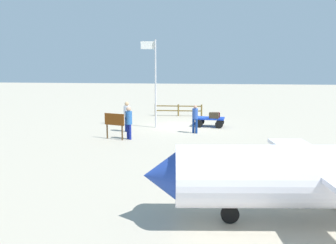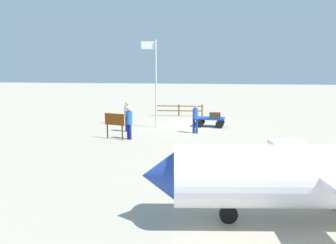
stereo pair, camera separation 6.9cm
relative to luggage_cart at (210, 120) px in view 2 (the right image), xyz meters
The scene contains 12 objects.
ground_plane 1.68m from the luggage_cart, ahead, with size 120.00×120.00×0.00m, color #B3A893.
luggage_cart is the anchor object (origin of this frame).
suitcase_grey 0.55m from the luggage_cart, 131.15° to the left, with size 0.61×0.38×0.37m.
suitcase_navy 0.53m from the luggage_cart, behind, with size 0.46×0.33×0.34m.
suitcase_dark 0.58m from the luggage_cart, 148.81° to the right, with size 0.49×0.41×0.30m.
worker_lead 2.48m from the luggage_cart, 71.82° to the left, with size 0.43×0.43×1.62m.
worker_trailing 5.35m from the luggage_cart, 27.37° to the left, with size 0.53×0.53×1.76m.
worker_supervisor 6.06m from the luggage_cart, 47.85° to the left, with size 0.49×0.49×1.72m.
airplane_near 13.39m from the luggage_cart, 102.39° to the left, with size 8.13×6.56×3.11m.
flagpole 4.42m from the luggage_cart, 13.79° to the left, with size 0.95×0.15×5.39m.
signboard 6.66m from the luggage_cart, 43.91° to the left, with size 1.14×0.39×1.36m.
wooden_fence 5.11m from the luggage_cart, 60.40° to the right, with size 3.73×0.28×0.92m.
Camera 2 is at (-2.21, 20.75, 3.66)m, focal length 35.30 mm.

